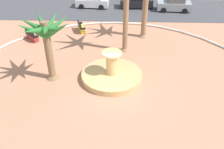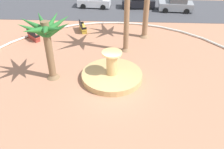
{
  "view_description": "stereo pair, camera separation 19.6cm",
  "coord_description": "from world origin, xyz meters",
  "px_view_note": "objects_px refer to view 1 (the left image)",
  "views": [
    {
      "loc": [
        0.49,
        -13.89,
        10.78
      ],
      "look_at": [
        -0.02,
        0.42,
        1.0
      ],
      "focal_mm": 40.08,
      "sensor_mm": 36.0,
      "label": 1
    },
    {
      "loc": [
        0.68,
        -13.88,
        10.78
      ],
      "look_at": [
        -0.02,
        0.42,
        1.0
      ],
      "focal_mm": 40.08,
      "sensor_mm": 36.0,
      "label": 2
    }
  ],
  "objects_px": {
    "parked_car_leftmost": "(93,1)",
    "parked_car_third": "(174,5)",
    "bench_southeast": "(32,37)",
    "fountain": "(112,75)",
    "palm_tree_mid_plaza": "(46,35)",
    "bench_north": "(81,28)",
    "parked_car_second": "(137,1)"
  },
  "relations": [
    {
      "from": "fountain",
      "to": "bench_southeast",
      "type": "xyz_separation_m",
      "value": [
        -7.79,
        6.05,
        0.03
      ]
    },
    {
      "from": "bench_north",
      "to": "parked_car_third",
      "type": "bearing_deg",
      "value": 31.43
    },
    {
      "from": "bench_north",
      "to": "parked_car_leftmost",
      "type": "height_order",
      "value": "parked_car_leftmost"
    },
    {
      "from": "bench_southeast",
      "to": "parked_car_leftmost",
      "type": "relative_size",
      "value": 0.36
    },
    {
      "from": "parked_car_leftmost",
      "to": "parked_car_second",
      "type": "bearing_deg",
      "value": 0.42
    },
    {
      "from": "bench_north",
      "to": "parked_car_leftmost",
      "type": "relative_size",
      "value": 0.41
    },
    {
      "from": "palm_tree_mid_plaza",
      "to": "parked_car_leftmost",
      "type": "relative_size",
      "value": 1.15
    },
    {
      "from": "palm_tree_mid_plaza",
      "to": "parked_car_third",
      "type": "height_order",
      "value": "palm_tree_mid_plaza"
    },
    {
      "from": "palm_tree_mid_plaza",
      "to": "bench_north",
      "type": "bearing_deg",
      "value": 83.07
    },
    {
      "from": "bench_north",
      "to": "parked_car_second",
      "type": "distance_m",
      "value": 9.44
    },
    {
      "from": "bench_southeast",
      "to": "parked_car_leftmost",
      "type": "distance_m",
      "value": 10.64
    },
    {
      "from": "bench_southeast",
      "to": "parked_car_second",
      "type": "height_order",
      "value": "parked_car_second"
    },
    {
      "from": "parked_car_second",
      "to": "parked_car_third",
      "type": "bearing_deg",
      "value": -12.34
    },
    {
      "from": "bench_southeast",
      "to": "fountain",
      "type": "bearing_deg",
      "value": -37.82
    },
    {
      "from": "parked_car_second",
      "to": "bench_north",
      "type": "bearing_deg",
      "value": -128.96
    },
    {
      "from": "palm_tree_mid_plaza",
      "to": "parked_car_third",
      "type": "bearing_deg",
      "value": 52.15
    },
    {
      "from": "bench_north",
      "to": "bench_southeast",
      "type": "xyz_separation_m",
      "value": [
        -4.4,
        -2.17,
        0.0
      ]
    },
    {
      "from": "palm_tree_mid_plaza",
      "to": "parked_car_leftmost",
      "type": "distance_m",
      "value": 15.93
    },
    {
      "from": "parked_car_leftmost",
      "to": "parked_car_third",
      "type": "bearing_deg",
      "value": -5.38
    },
    {
      "from": "palm_tree_mid_plaza",
      "to": "parked_car_second",
      "type": "height_order",
      "value": "palm_tree_mid_plaza"
    },
    {
      "from": "palm_tree_mid_plaza",
      "to": "bench_north",
      "type": "xyz_separation_m",
      "value": [
        1.01,
        8.33,
        -3.17
      ]
    },
    {
      "from": "bench_southeast",
      "to": "parked_car_third",
      "type": "xyz_separation_m",
      "value": [
        14.8,
        8.53,
        0.43
      ]
    },
    {
      "from": "fountain",
      "to": "bench_southeast",
      "type": "bearing_deg",
      "value": 142.18
    },
    {
      "from": "palm_tree_mid_plaza",
      "to": "bench_southeast",
      "type": "height_order",
      "value": "palm_tree_mid_plaza"
    },
    {
      "from": "parked_car_leftmost",
      "to": "parked_car_third",
      "type": "distance_m",
      "value": 10.0
    },
    {
      "from": "fountain",
      "to": "parked_car_leftmost",
      "type": "distance_m",
      "value": 15.8
    },
    {
      "from": "fountain",
      "to": "palm_tree_mid_plaza",
      "type": "height_order",
      "value": "palm_tree_mid_plaza"
    },
    {
      "from": "bench_north",
      "to": "parked_car_second",
      "type": "bearing_deg",
      "value": 51.04
    },
    {
      "from": "bench_north",
      "to": "parked_car_second",
      "type": "height_order",
      "value": "parked_car_second"
    },
    {
      "from": "parked_car_third",
      "to": "bench_north",
      "type": "bearing_deg",
      "value": -148.57
    },
    {
      "from": "bench_north",
      "to": "parked_car_leftmost",
      "type": "xyz_separation_m",
      "value": [
        0.44,
        7.29,
        0.43
      ]
    },
    {
      "from": "palm_tree_mid_plaza",
      "to": "bench_southeast",
      "type": "xyz_separation_m",
      "value": [
        -3.39,
        6.16,
        -3.17
      ]
    }
  ]
}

